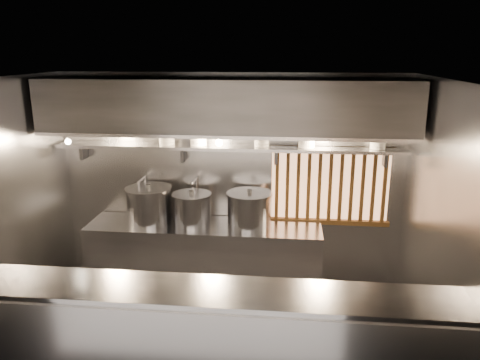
% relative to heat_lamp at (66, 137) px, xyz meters
% --- Properties ---
extents(floor, '(4.50, 4.50, 0.00)m').
position_rel_heat_lamp_xyz_m(floor, '(1.90, -0.85, -2.07)').
color(floor, black).
rests_on(floor, ground).
extents(ceiling, '(4.50, 4.50, 0.00)m').
position_rel_heat_lamp_xyz_m(ceiling, '(1.90, -0.85, 0.73)').
color(ceiling, black).
rests_on(ceiling, wall_back).
extents(wall_back, '(4.50, 0.00, 4.50)m').
position_rel_heat_lamp_xyz_m(wall_back, '(1.90, 0.65, -0.67)').
color(wall_back, gray).
rests_on(wall_back, floor).
extents(wall_left, '(0.00, 3.00, 3.00)m').
position_rel_heat_lamp_xyz_m(wall_left, '(-0.35, -0.85, -0.67)').
color(wall_left, gray).
rests_on(wall_left, floor).
extents(wall_right, '(0.00, 3.00, 3.00)m').
position_rel_heat_lamp_xyz_m(wall_right, '(4.15, -0.85, -0.67)').
color(wall_right, gray).
rests_on(wall_right, floor).
extents(serving_counter, '(4.50, 0.56, 1.13)m').
position_rel_heat_lamp_xyz_m(serving_counter, '(1.90, -1.81, -1.50)').
color(serving_counter, '#9B9BA0').
rests_on(serving_counter, floor).
extents(cooking_bench, '(3.00, 0.70, 0.90)m').
position_rel_heat_lamp_xyz_m(cooking_bench, '(1.60, 0.28, -1.62)').
color(cooking_bench, '#9B9BA0').
rests_on(cooking_bench, floor).
extents(bowl_shelf, '(4.40, 0.34, 0.04)m').
position_rel_heat_lamp_xyz_m(bowl_shelf, '(1.90, 0.47, -0.19)').
color(bowl_shelf, '#9B9BA0').
rests_on(bowl_shelf, wall_back).
extents(exhaust_hood, '(4.40, 0.81, 0.65)m').
position_rel_heat_lamp_xyz_m(exhaust_hood, '(1.90, 0.25, 0.36)').
color(exhaust_hood, '#2D2D30').
rests_on(exhaust_hood, ceiling).
extents(wood_screen, '(1.56, 0.09, 1.04)m').
position_rel_heat_lamp_xyz_m(wood_screen, '(3.20, 0.60, -0.69)').
color(wood_screen, '#E69E67').
rests_on(wood_screen, wall_back).
extents(faucet_left, '(0.04, 0.30, 0.50)m').
position_rel_heat_lamp_xyz_m(faucet_left, '(0.75, 0.52, -0.76)').
color(faucet_left, silver).
rests_on(faucet_left, wall_back).
extents(faucet_right, '(0.04, 0.30, 0.50)m').
position_rel_heat_lamp_xyz_m(faucet_right, '(1.45, 0.52, -0.76)').
color(faucet_right, silver).
rests_on(faucet_right, wall_back).
extents(heat_lamp, '(0.25, 0.35, 0.20)m').
position_rel_heat_lamp_xyz_m(heat_lamp, '(0.00, 0.00, 0.00)').
color(heat_lamp, '#9B9BA0').
rests_on(heat_lamp, exhaust_hood).
extents(pendant_bulb, '(0.09, 0.09, 0.19)m').
position_rel_heat_lamp_xyz_m(pendant_bulb, '(1.80, 0.35, -0.11)').
color(pendant_bulb, '#2D2D30').
rests_on(pendant_bulb, exhaust_hood).
extents(stock_pot_left, '(0.57, 0.57, 0.45)m').
position_rel_heat_lamp_xyz_m(stock_pot_left, '(1.44, 0.30, -0.96)').
color(stock_pot_left, '#9B9BA0').
rests_on(stock_pot_left, cooking_bench).
extents(stock_pot_mid, '(0.63, 0.63, 0.51)m').
position_rel_heat_lamp_xyz_m(stock_pot_mid, '(0.88, 0.31, -0.93)').
color(stock_pot_mid, '#9B9BA0').
rests_on(stock_pot_mid, cooking_bench).
extents(stock_pot_right, '(0.71, 0.71, 0.48)m').
position_rel_heat_lamp_xyz_m(stock_pot_right, '(2.18, 0.31, -0.95)').
color(stock_pot_right, '#9B9BA0').
rests_on(stock_pot_right, cooking_bench).
extents(bowl_stack_0, '(0.21, 0.21, 0.17)m').
position_rel_heat_lamp_xyz_m(bowl_stack_0, '(1.11, 0.47, -0.08)').
color(bowl_stack_0, white).
rests_on(bowl_stack_0, bowl_shelf).
extents(bowl_stack_1, '(0.23, 0.23, 0.17)m').
position_rel_heat_lamp_xyz_m(bowl_stack_1, '(1.52, 0.47, -0.08)').
color(bowl_stack_1, white).
rests_on(bowl_stack_1, bowl_shelf).
extents(bowl_stack_2, '(0.20, 0.20, 0.13)m').
position_rel_heat_lamp_xyz_m(bowl_stack_2, '(2.32, 0.47, -0.10)').
color(bowl_stack_2, white).
rests_on(bowl_stack_2, bowl_shelf).
extents(bowl_stack_3, '(0.22, 0.22, 0.13)m').
position_rel_heat_lamp_xyz_m(bowl_stack_3, '(2.87, 0.47, -0.10)').
color(bowl_stack_3, white).
rests_on(bowl_stack_3, bowl_shelf).
extents(bowl_stack_4, '(0.20, 0.20, 0.09)m').
position_rel_heat_lamp_xyz_m(bowl_stack_4, '(3.73, 0.47, -0.12)').
color(bowl_stack_4, white).
rests_on(bowl_stack_4, bowl_shelf).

